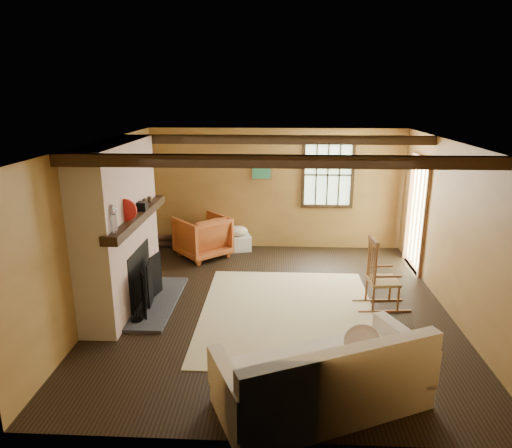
# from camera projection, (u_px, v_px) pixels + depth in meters

# --- Properties ---
(ground) EXTENTS (5.50, 5.50, 0.00)m
(ground) POSITION_uv_depth(u_px,v_px,m) (274.00, 306.00, 6.78)
(ground) COLOR black
(ground) RESTS_ON ground
(room_envelope) EXTENTS (5.02, 5.52, 2.44)m
(room_envelope) POSITION_uv_depth(u_px,v_px,m) (291.00, 195.00, 6.56)
(room_envelope) COLOR #A07439
(room_envelope) RESTS_ON ground
(fireplace) EXTENTS (1.02, 2.30, 2.40)m
(fireplace) POSITION_uv_depth(u_px,v_px,m) (121.00, 233.00, 6.57)
(fireplace) COLOR #A3423F
(fireplace) RESTS_ON ground
(rug) EXTENTS (2.50, 3.00, 0.01)m
(rug) POSITION_uv_depth(u_px,v_px,m) (288.00, 312.00, 6.57)
(rug) COLOR tan
(rug) RESTS_ON ground
(rocking_chair) EXTENTS (0.80, 0.47, 1.07)m
(rocking_chair) POSITION_uv_depth(u_px,v_px,m) (381.00, 278.00, 6.64)
(rocking_chair) COLOR tan
(rocking_chair) RESTS_ON ground
(sofa) EXTENTS (2.30, 1.70, 0.85)m
(sofa) POSITION_uv_depth(u_px,v_px,m) (325.00, 382.00, 4.51)
(sofa) COLOR white
(sofa) RESTS_ON ground
(firewood_pile) EXTENTS (0.72, 0.13, 0.26)m
(firewood_pile) POSITION_uv_depth(u_px,v_px,m) (176.00, 241.00, 9.33)
(firewood_pile) COLOR brown
(firewood_pile) RESTS_ON ground
(laundry_basket) EXTENTS (0.58, 0.49, 0.30)m
(laundry_basket) POSITION_uv_depth(u_px,v_px,m) (238.00, 243.00, 9.16)
(laundry_basket) COLOR white
(laundry_basket) RESTS_ON ground
(basket_pillow) EXTENTS (0.48, 0.43, 0.20)m
(basket_pillow) POSITION_uv_depth(u_px,v_px,m) (238.00, 231.00, 9.09)
(basket_pillow) COLOR white
(basket_pillow) RESTS_ON laundry_basket
(armchair) EXTENTS (1.24, 1.24, 0.81)m
(armchair) POSITION_uv_depth(u_px,v_px,m) (203.00, 236.00, 8.73)
(armchair) COLOR #BF6026
(armchair) RESTS_ON ground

